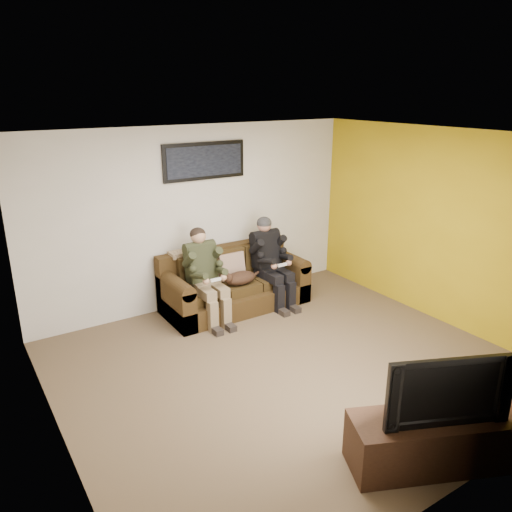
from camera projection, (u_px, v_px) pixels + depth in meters
floor at (289, 366)px, 5.80m from camera, size 5.00×5.00×0.00m
ceiling at (294, 137)px, 4.97m from camera, size 5.00×5.00×0.00m
wall_back at (198, 217)px, 7.17m from camera, size 5.00×0.00×5.00m
wall_front at (478, 346)px, 3.59m from camera, size 5.00×0.00×5.00m
wall_left at (47, 314)px, 4.10m from camera, size 0.00×4.50×4.50m
wall_right at (441, 227)px, 6.67m from camera, size 0.00×4.50×4.50m
accent_wall_right at (441, 227)px, 6.66m from camera, size 0.00×4.50×4.50m
sofa at (233, 285)px, 7.31m from camera, size 2.09×0.90×0.86m
throw_pillow at (231, 266)px, 7.25m from camera, size 0.40×0.19×0.40m
throw_blanket at (184, 253)px, 7.02m from camera, size 0.43×0.21×0.08m
person_left at (205, 271)px, 6.77m from camera, size 0.51×0.87×1.27m
person_right at (270, 257)px, 7.32m from camera, size 0.51×0.86×1.28m
cat at (239, 278)px, 7.04m from camera, size 0.66×0.26×0.24m
framed_poster at (205, 161)px, 6.95m from camera, size 1.25×0.05×0.52m
tv_stand at (436, 440)px, 4.22m from camera, size 1.54×1.04×0.46m
television at (444, 385)px, 4.05m from camera, size 1.03×0.56×0.61m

